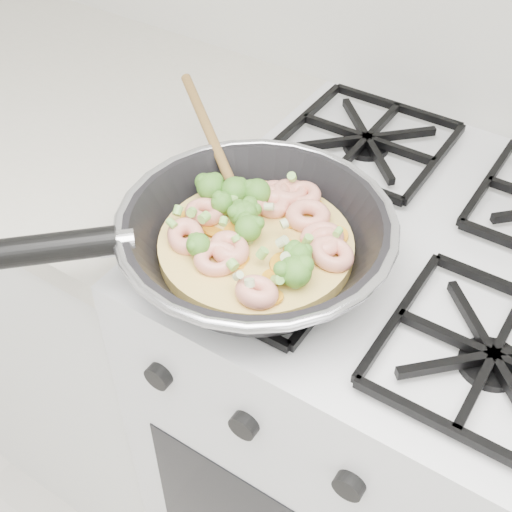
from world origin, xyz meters
The scene contains 3 objects.
stove centered at (0.00, 1.70, 0.46)m, with size 0.60×0.60×0.92m.
counter_left centered at (-0.80, 1.70, 0.45)m, with size 1.00×0.60×0.90m.
skillet centered at (-0.15, 1.53, 0.96)m, with size 0.42×0.43×0.10m.
Camera 1 is at (0.18, 1.03, 1.50)m, focal length 47.63 mm.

